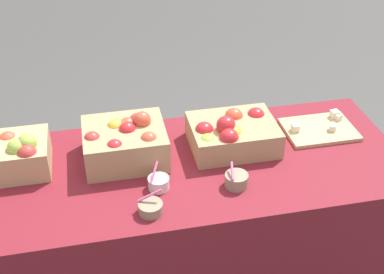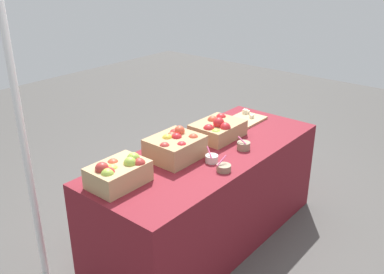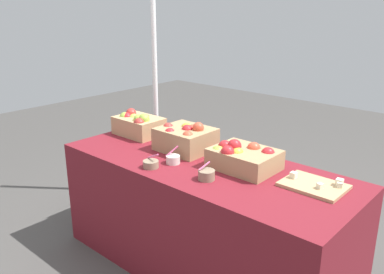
{
  "view_description": "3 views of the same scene",
  "coord_description": "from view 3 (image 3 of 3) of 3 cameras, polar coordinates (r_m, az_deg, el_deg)",
  "views": [
    {
      "loc": [
        -0.33,
        -1.72,
        2.07
      ],
      "look_at": [
        0.03,
        -0.01,
        0.88
      ],
      "focal_mm": 48.25,
      "sensor_mm": 36.0,
      "label": 1
    },
    {
      "loc": [
        -2.18,
        -1.66,
        2.01
      ],
      "look_at": [
        -0.19,
        -0.0,
        0.91
      ],
      "focal_mm": 39.8,
      "sensor_mm": 36.0,
      "label": 2
    },
    {
      "loc": [
        1.51,
        -1.8,
        1.67
      ],
      "look_at": [
        -0.09,
        -0.0,
        0.89
      ],
      "focal_mm": 38.29,
      "sensor_mm": 36.0,
      "label": 3
    }
  ],
  "objects": [
    {
      "name": "ground_plane",
      "position": [
        2.88,
        1.46,
        -17.44
      ],
      "size": [
        10.0,
        10.0,
        0.0
      ],
      "primitive_type": "plane",
      "color": "#474442"
    },
    {
      "name": "table",
      "position": [
        2.68,
        1.53,
        -10.98
      ],
      "size": [
        1.9,
        0.76,
        0.74
      ],
      "primitive_type": "cube",
      "color": "maroon",
      "rests_on": "ground_plane"
    },
    {
      "name": "apple_crate_left",
      "position": [
        3.06,
        -7.51,
        1.81
      ],
      "size": [
        0.35,
        0.25,
        0.18
      ],
      "color": "tan",
      "rests_on": "table"
    },
    {
      "name": "apple_crate_middle",
      "position": [
        2.71,
        -0.87,
        -0.08
      ],
      "size": [
        0.34,
        0.3,
        0.2
      ],
      "color": "tan",
      "rests_on": "table"
    },
    {
      "name": "apple_crate_right",
      "position": [
        2.43,
        7.07,
        -2.79
      ],
      "size": [
        0.38,
        0.29,
        0.18
      ],
      "color": "tan",
      "rests_on": "table"
    },
    {
      "name": "cutting_board_front",
      "position": [
        2.29,
        16.67,
        -6.44
      ],
      "size": [
        0.32,
        0.24,
        0.05
      ],
      "color": "tan",
      "rests_on": "table"
    },
    {
      "name": "sample_bowl_near",
      "position": [
        2.28,
        2.03,
        -5.28
      ],
      "size": [
        0.09,
        0.09,
        0.1
      ],
      "color": "gray",
      "rests_on": "table"
    },
    {
      "name": "sample_bowl_mid",
      "position": [
        2.46,
        -5.75,
        -3.75
      ],
      "size": [
        0.09,
        0.09,
        0.09
      ],
      "color": "gray",
      "rests_on": "table"
    },
    {
      "name": "sample_bowl_far",
      "position": [
        2.51,
        -2.66,
        -3.12
      ],
      "size": [
        0.09,
        0.09,
        0.11
      ],
      "color": "silver",
      "rests_on": "table"
    },
    {
      "name": "tent_pole",
      "position": [
        3.53,
        -5.21,
        8.93
      ],
      "size": [
        0.04,
        0.04,
        2.23
      ],
      "primitive_type": "cylinder",
      "color": "white",
      "rests_on": "ground_plane"
    }
  ]
}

